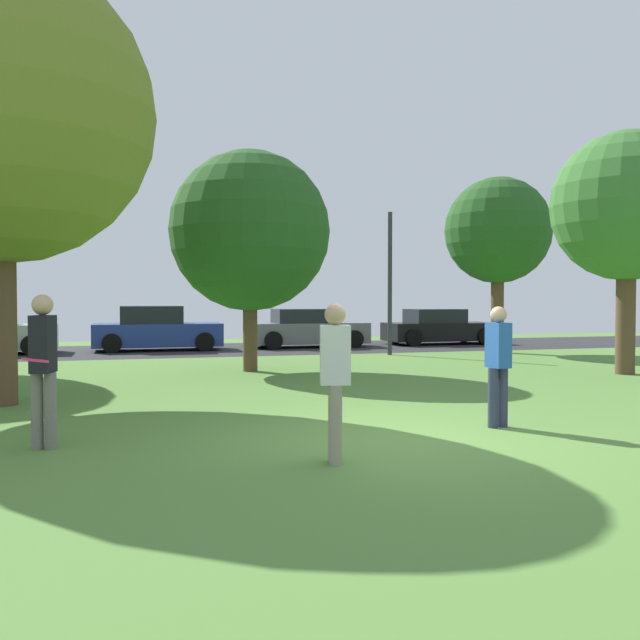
{
  "coord_description": "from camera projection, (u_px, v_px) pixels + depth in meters",
  "views": [
    {
      "loc": [
        -3.37,
        -7.95,
        1.77
      ],
      "look_at": [
        0.0,
        3.64,
        1.4
      ],
      "focal_mm": 38.47,
      "sensor_mm": 36.0,
      "label": 1
    }
  ],
  "objects": [
    {
      "name": "person_walking",
      "position": [
        43.0,
        362.0,
        8.04
      ],
      "size": [
        0.3,
        0.37,
        1.82
      ],
      "rotation": [
        0.0,
        0.0,
        1.3
      ],
      "color": "slate",
      "rests_on": "ground_plane"
    },
    {
      "name": "frisbee_disc",
      "position": [
        35.0,
        360.0,
        7.19
      ],
      "size": [
        0.37,
        0.37,
        0.07
      ],
      "color": "#EA2D6B"
    },
    {
      "name": "parked_car_blue",
      "position": [
        156.0,
        330.0,
        23.47
      ],
      "size": [
        4.28,
        1.99,
        1.52
      ],
      "color": "#233893",
      "rests_on": "ground_plane"
    },
    {
      "name": "maple_tree_near",
      "position": [
        627.0,
        207.0,
        15.99
      ],
      "size": [
        3.49,
        3.49,
        5.68
      ],
      "color": "brown",
      "rests_on": "ground_plane"
    },
    {
      "name": "person_bystander",
      "position": [
        498.0,
        361.0,
        9.4
      ],
      "size": [
        0.3,
        0.34,
        1.67
      ],
      "rotation": [
        0.0,
        0.0,
        1.67
      ],
      "color": "#2D334C",
      "rests_on": "ground_plane"
    },
    {
      "name": "road_strip",
      "position": [
        221.0,
        349.0,
        23.98
      ],
      "size": [
        44.0,
        6.4,
        0.01
      ],
      "primitive_type": "cube",
      "color": "#28282B",
      "rests_on": "ground_plane"
    },
    {
      "name": "parked_car_grey",
      "position": [
        307.0,
        330.0,
        25.03
      ],
      "size": [
        4.26,
        1.99,
        1.4
      ],
      "color": "slate",
      "rests_on": "ground_plane"
    },
    {
      "name": "person_thrower",
      "position": [
        335.0,
        375.0,
        7.36
      ],
      "size": [
        0.36,
        0.3,
        1.72
      ],
      "rotation": [
        0.0,
        0.0,
        2.91
      ],
      "color": "gray",
      "rests_on": "ground_plane"
    },
    {
      "name": "ground_plane",
      "position": [
        401.0,
        439.0,
        8.62
      ],
      "size": [
        44.0,
        44.0,
        0.0
      ],
      "primitive_type": "plane",
      "color": "#547F38"
    },
    {
      "name": "oak_tree_left",
      "position": [
        250.0,
        231.0,
        16.63
      ],
      "size": [
        3.9,
        3.9,
        5.37
      ],
      "color": "brown",
      "rests_on": "ground_plane"
    },
    {
      "name": "birch_tree_lone",
      "position": [
        498.0,
        231.0,
        22.45
      ],
      "size": [
        3.47,
        3.47,
        5.75
      ],
      "color": "brown",
      "rests_on": "ground_plane"
    },
    {
      "name": "parked_car_black",
      "position": [
        438.0,
        328.0,
        26.68
      ],
      "size": [
        4.27,
        2.0,
        1.37
      ],
      "color": "black",
      "rests_on": "ground_plane"
    },
    {
      "name": "street_lamp_post",
      "position": [
        390.0,
        284.0,
        21.6
      ],
      "size": [
        0.14,
        0.14,
        4.5
      ],
      "primitive_type": "cylinder",
      "color": "#2D2D33",
      "rests_on": "ground_plane"
    }
  ]
}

